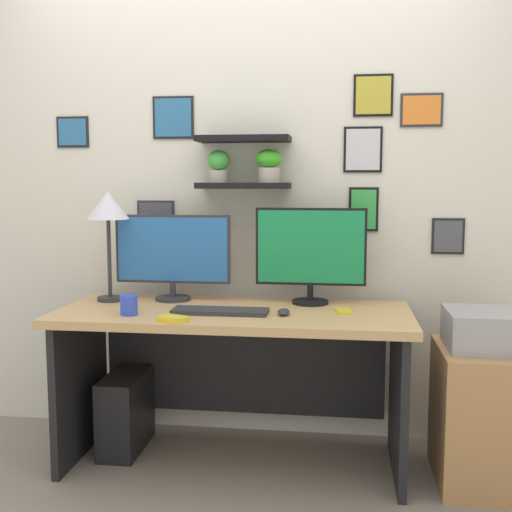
{
  "coord_description": "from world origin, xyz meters",
  "views": [
    {
      "loc": [
        0.5,
        -2.88,
        1.35
      ],
      "look_at": [
        0.1,
        0.05,
        1.0
      ],
      "focal_mm": 44.39,
      "sensor_mm": 36.0,
      "label": 1
    }
  ],
  "objects": [
    {
      "name": "drawer_cabinet",
      "position": [
        1.16,
        -0.04,
        0.31
      ],
      "size": [
        0.44,
        0.5,
        0.61
      ],
      "primitive_type": "cube",
      "color": "tan",
      "rests_on": "ground"
    },
    {
      "name": "cell_phone",
      "position": [
        0.51,
        0.03,
        0.76
      ],
      "size": [
        0.09,
        0.15,
        0.01
      ],
      "primitive_type": "cube",
      "rotation": [
        0.0,
        0.0,
        0.14
      ],
      "color": "yellow",
      "rests_on": "desk"
    },
    {
      "name": "scissors_tray",
      "position": [
        -0.22,
        -0.28,
        0.76
      ],
      "size": [
        0.14,
        0.12,
        0.02
      ],
      "primitive_type": "cube",
      "rotation": [
        0.0,
        0.0,
        -0.37
      ],
      "color": "yellow",
      "rests_on": "desk"
    },
    {
      "name": "monitor_left",
      "position": [
        -0.35,
        0.22,
        0.99
      ],
      "size": [
        0.59,
        0.18,
        0.43
      ],
      "color": "#2D2D33",
      "rests_on": "desk"
    },
    {
      "name": "ground_plane",
      "position": [
        0.0,
        0.0,
        0.0
      ],
      "size": [
        8.0,
        8.0,
        0.0
      ],
      "primitive_type": "plane",
      "color": "gray"
    },
    {
      "name": "keyboard",
      "position": [
        -0.05,
        -0.08,
        0.76
      ],
      "size": [
        0.44,
        0.14,
        0.02
      ],
      "primitive_type": "cube",
      "color": "#2D2D33",
      "rests_on": "desk"
    },
    {
      "name": "coffee_mug",
      "position": [
        -0.45,
        -0.17,
        0.8
      ],
      "size": [
        0.08,
        0.08,
        0.09
      ],
      "primitive_type": "cylinder",
      "color": "blue",
      "rests_on": "desk"
    },
    {
      "name": "printer",
      "position": [
        1.16,
        -0.04,
        0.7
      ],
      "size": [
        0.38,
        0.34,
        0.17
      ],
      "primitive_type": "cube",
      "color": "#9E9EA3",
      "rests_on": "drawer_cabinet"
    },
    {
      "name": "desk",
      "position": [
        0.0,
        0.06,
        0.54
      ],
      "size": [
        1.66,
        0.68,
        0.75
      ],
      "color": "tan",
      "rests_on": "ground"
    },
    {
      "name": "computer_mouse",
      "position": [
        0.24,
        -0.08,
        0.77
      ],
      "size": [
        0.06,
        0.09,
        0.03
      ],
      "primitive_type": "ellipsoid",
      "color": "#2D2D33",
      "rests_on": "desk"
    },
    {
      "name": "desk_lamp",
      "position": [
        -0.66,
        0.15,
        1.2
      ],
      "size": [
        0.21,
        0.21,
        0.55
      ],
      "color": "#2D2D33",
      "rests_on": "desk"
    },
    {
      "name": "computer_tower_left",
      "position": [
        -0.57,
        0.08,
        0.19
      ],
      "size": [
        0.18,
        0.4,
        0.39
      ],
      "primitive_type": "cube",
      "color": "black",
      "rests_on": "ground"
    },
    {
      "name": "back_wall_assembly",
      "position": [
        0.0,
        0.44,
        1.35
      ],
      "size": [
        4.4,
        0.24,
        2.7
      ],
      "color": "silver",
      "rests_on": "ground"
    },
    {
      "name": "monitor_right",
      "position": [
        0.35,
        0.22,
        1.01
      ],
      "size": [
        0.54,
        0.18,
        0.47
      ],
      "color": "black",
      "rests_on": "desk"
    }
  ]
}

